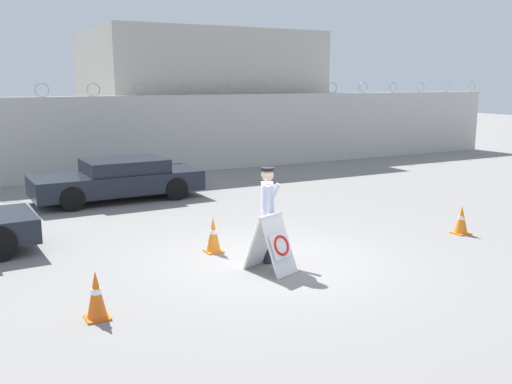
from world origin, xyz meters
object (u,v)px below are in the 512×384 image
object	(u,v)px
barricade_sign	(273,243)
security_guard	(268,209)
traffic_cone_mid	(461,220)
parked_car_rear_sedan	(119,179)
traffic_cone_far	(213,235)
traffic_cone_near	(96,295)

from	to	relation	value
barricade_sign	security_guard	world-z (taller)	security_guard
security_guard	traffic_cone_mid	bearing A→B (deg)	-68.03
security_guard	parked_car_rear_sedan	xyz separation A→B (m)	(-0.97, 7.14, -0.43)
security_guard	traffic_cone_far	world-z (taller)	security_guard
traffic_cone_mid	traffic_cone_near	bearing A→B (deg)	-173.96
barricade_sign	security_guard	bearing A→B (deg)	50.34
security_guard	parked_car_rear_sedan	bearing A→B (deg)	32.99
security_guard	traffic_cone_mid	size ratio (longest dim) A/B	2.84
security_guard	parked_car_rear_sedan	distance (m)	7.22
barricade_sign	traffic_cone_far	world-z (taller)	barricade_sign
barricade_sign	traffic_cone_far	bearing A→B (deg)	86.22
traffic_cone_mid	traffic_cone_far	bearing A→B (deg)	166.24
barricade_sign	traffic_cone_near	size ratio (longest dim) A/B	1.45
barricade_sign	traffic_cone_mid	size ratio (longest dim) A/B	1.66
barricade_sign	traffic_cone_near	bearing A→B (deg)	170.96
security_guard	traffic_cone_near	distance (m)	3.74
traffic_cone_near	parked_car_rear_sedan	distance (m)	8.68
traffic_cone_mid	barricade_sign	bearing A→B (deg)	-177.20
traffic_cone_mid	traffic_cone_far	xyz separation A→B (m)	(-5.53, 1.36, 0.04)
traffic_cone_far	barricade_sign	bearing A→B (deg)	-73.83
barricade_sign	traffic_cone_near	xyz separation A→B (m)	(-3.31, -0.64, -0.16)
traffic_cone_far	traffic_cone_near	bearing A→B (deg)	-141.75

